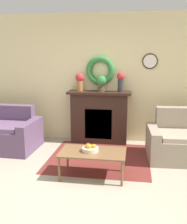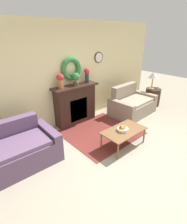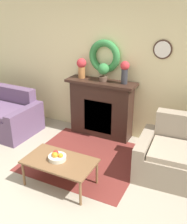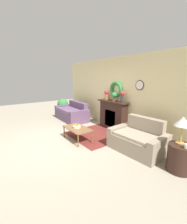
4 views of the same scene
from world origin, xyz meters
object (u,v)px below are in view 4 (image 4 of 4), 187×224
(couch_left, at_px, (72,113))
(loveseat_right, at_px, (138,140))
(side_table_by_loveseat, at_px, (180,158))
(table_lamp, at_px, (183,122))
(fruit_bowl, at_px, (77,126))
(vase_on_mantel_left, at_px, (106,94))
(vase_on_mantel_right, at_px, (122,96))
(coffee_table, at_px, (77,129))
(fireplace, at_px, (113,115))
(mug, at_px, (186,146))
(potted_plant_floor_by_couch, at_px, (63,105))
(potted_plant_on_mantel, at_px, (114,96))

(couch_left, relative_size, loveseat_right, 1.22)
(side_table_by_loveseat, distance_m, table_lamp, 0.77)
(fruit_bowl, bearing_deg, vase_on_mantel_left, 106.69)
(side_table_by_loveseat, bearing_deg, loveseat_right, 177.42)
(table_lamp, distance_m, vase_on_mantel_right, 2.45)
(coffee_table, relative_size, table_lamp, 1.70)
(loveseat_right, relative_size, fruit_bowl, 5.85)
(coffee_table, bearing_deg, fireplace, 94.32)
(mug, bearing_deg, vase_on_mantel_right, 161.97)
(side_table_by_loveseat, height_order, potted_plant_floor_by_couch, potted_plant_floor_by_couch)
(fireplace, relative_size, couch_left, 0.73)
(fireplace, relative_size, mug, 14.37)
(side_table_by_loveseat, xyz_separation_m, potted_plant_on_mantel, (-2.79, 0.71, 1.00))
(fruit_bowl, relative_size, vase_on_mantel_left, 0.68)
(couch_left, relative_size, table_lamp, 3.06)
(mug, bearing_deg, table_lamp, 141.84)
(side_table_by_loveseat, xyz_separation_m, potted_plant_floor_by_couch, (-6.00, 0.09, 0.26))
(side_table_by_loveseat, relative_size, potted_plant_on_mantel, 1.82)
(loveseat_right, bearing_deg, mug, -9.74)
(table_lamp, xyz_separation_m, mug, (0.18, -0.14, -0.42))
(loveseat_right, distance_m, coffee_table, 1.87)
(coffee_table, relative_size, potted_plant_floor_by_couch, 1.15)
(coffee_table, height_order, fruit_bowl, fruit_bowl)
(couch_left, bearing_deg, vase_on_mantel_left, 24.26)
(couch_left, xyz_separation_m, potted_plant_floor_by_couch, (-1.11, 0.06, 0.25))
(fireplace, distance_m, side_table_by_loveseat, 2.94)
(couch_left, bearing_deg, fruit_bowl, -23.22)
(side_table_by_loveseat, xyz_separation_m, table_lamp, (-0.06, 0.05, 0.77))
(fruit_bowl, xyz_separation_m, vase_on_mantel_right, (0.35, 1.66, 0.89))
(table_lamp, relative_size, potted_plant_floor_by_couch, 0.68)
(loveseat_right, bearing_deg, potted_plant_floor_by_couch, 176.26)
(table_lamp, height_order, potted_plant_floor_by_couch, table_lamp)
(side_table_by_loveseat, distance_m, potted_plant_floor_by_couch, 6.00)
(potted_plant_on_mantel, bearing_deg, table_lamp, -13.52)
(coffee_table, bearing_deg, loveseat_right, 32.12)
(fireplace, bearing_deg, mug, -15.41)
(loveseat_right, relative_size, vase_on_mantel_right, 3.68)
(fireplace, height_order, mug, fireplace)
(couch_left, relative_size, potted_plant_on_mantel, 5.48)
(loveseat_right, height_order, vase_on_mantel_left, vase_on_mantel_left)
(couch_left, distance_m, fruit_bowl, 2.35)
(vase_on_mantel_left, xyz_separation_m, potted_plant_floor_by_couch, (-2.75, -0.64, -0.76))
(vase_on_mantel_right, height_order, potted_plant_on_mantel, vase_on_mantel_right)
(couch_left, distance_m, side_table_by_loveseat, 4.89)
(fireplace, distance_m, couch_left, 2.18)
(table_lamp, bearing_deg, fireplace, 166.38)
(fruit_bowl, relative_size, vase_on_mantel_right, 0.63)
(fireplace, height_order, potted_plant_floor_by_couch, fireplace)
(vase_on_mantel_left, bearing_deg, table_lamp, -11.99)
(loveseat_right, relative_size, potted_plant_on_mantel, 4.49)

